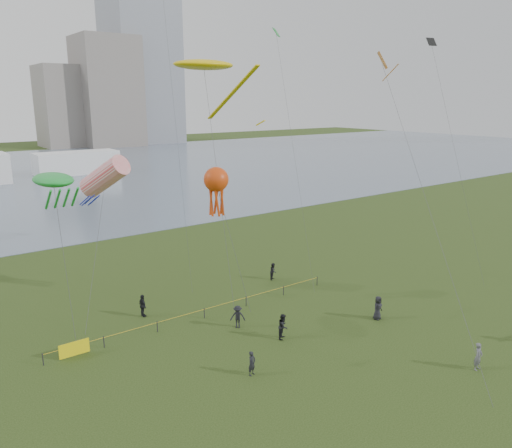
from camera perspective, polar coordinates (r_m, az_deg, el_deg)
ground_plane at (r=31.82m, az=11.29°, el=-17.80°), size 400.00×400.00×0.00m
lake at (r=120.69m, az=-26.34°, el=4.73°), size 400.00×120.00×0.08m
building_mid at (r=191.67m, az=-16.60°, el=14.26°), size 20.00×20.00×38.00m
building_low at (r=193.05m, az=-21.11°, el=12.42°), size 16.00×18.00×28.00m
pavilion_right at (r=121.62m, az=-19.79°, el=6.61°), size 18.00×7.00×5.00m
fence at (r=37.29m, az=-14.23°, el=-11.96°), size 24.07×0.07×1.05m
kite_flyer at (r=35.41m, az=24.06°, el=-13.65°), size 0.71×0.51×1.81m
spectator_a at (r=36.34m, az=3.13°, el=-11.59°), size 1.14×1.09×1.85m
spectator_b at (r=37.88m, az=-2.11°, el=-10.54°), size 1.29×1.20×1.75m
spectator_c at (r=40.61m, az=-12.82°, el=-9.09°), size 0.45×1.07×1.82m
spectator_d at (r=40.32m, az=13.74°, el=-9.28°), size 1.01×0.75×1.88m
spectator_f at (r=32.01m, az=-0.47°, el=-15.64°), size 0.66×0.53×1.58m
spectator_g at (r=47.47m, az=1.99°, el=-5.42°), size 0.99×0.95×1.61m
kite_stingray at (r=44.17m, az=-5.92°, el=17.58°), size 5.51×10.20×19.89m
kite_windsock at (r=43.36m, az=-16.89°, el=5.19°), size 6.43×8.95×12.34m
kite_creature at (r=35.40m, az=-22.16°, el=4.67°), size 2.42×4.67×11.95m
kite_octopus at (r=39.62m, az=-4.57°, el=4.96°), size 2.18×3.98×11.49m
kite_delta at (r=43.52m, az=14.76°, el=16.24°), size 9.75×17.62×20.44m
small_kites at (r=40.50m, az=-15.55°, el=22.86°), size 46.72×13.31×14.38m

